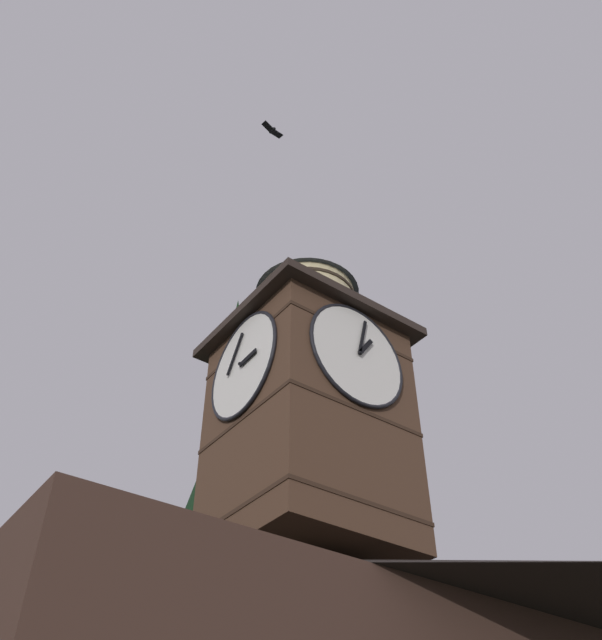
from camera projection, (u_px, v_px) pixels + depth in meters
name	position (u px, v px, depth m)	size (l,w,h in m)	color
clock_tower	(308.00, 407.00, 18.13)	(4.70, 4.70, 9.37)	#4C3323
pine_tree_behind	(214.00, 617.00, 18.92)	(5.19, 5.19, 19.45)	#473323
flying_bird_high	(272.00, 130.00, 20.66)	(0.74, 0.28, 0.14)	black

